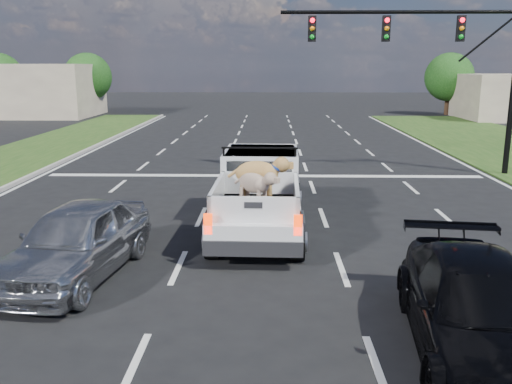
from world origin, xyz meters
TOP-DOWN VIEW (x-y plane):
  - ground at (0.00, 0.00)m, footprint 160.00×160.00m
  - road_markings at (0.00, 6.56)m, footprint 17.75×60.00m
  - traffic_signal at (7.20, 10.50)m, footprint 9.11×0.31m
  - building_left at (-20.00, 36.00)m, footprint 10.00×8.00m
  - tree_far_c at (-16.00, 38.00)m, footprint 4.20×4.20m
  - tree_far_d at (16.00, 38.00)m, footprint 4.20×4.20m
  - pickup_truck at (-0.06, 2.84)m, footprint 2.33×5.90m
  - silver_sedan at (-3.71, -0.55)m, footprint 2.44×4.70m
  - black_coupe at (3.30, -3.50)m, footprint 2.58×5.14m

SIDE VIEW (x-z plane):
  - ground at x=0.00m, z-range 0.00..0.00m
  - road_markings at x=0.00m, z-range 0.00..0.01m
  - black_coupe at x=3.30m, z-range 0.00..1.43m
  - silver_sedan at x=-3.71m, z-range 0.00..1.53m
  - pickup_truck at x=-0.06m, z-range -0.06..2.13m
  - building_left at x=-20.00m, z-range 0.00..4.40m
  - tree_far_c at x=-16.00m, z-range 0.59..5.99m
  - tree_far_d at x=16.00m, z-range 0.59..5.99m
  - traffic_signal at x=7.20m, z-range 1.23..8.23m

